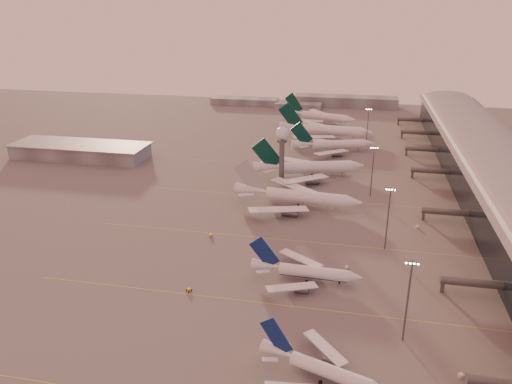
# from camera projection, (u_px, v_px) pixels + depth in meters

# --- Properties ---
(ground) EXTENTS (700.00, 700.00, 0.00)m
(ground) POSITION_uv_depth(u_px,v_px,m) (203.00, 315.00, 149.58)
(ground) COLOR #545252
(ground) RESTS_ON ground
(taxiway_markings) EXTENTS (180.00, 185.25, 0.02)m
(taxiway_markings) POSITION_uv_depth(u_px,v_px,m) (319.00, 242.00, 195.13)
(taxiway_markings) COLOR gold
(taxiway_markings) RESTS_ON ground
(terminal) EXTENTS (57.00, 362.00, 23.04)m
(terminal) POSITION_uv_depth(u_px,v_px,m) (502.00, 184.00, 226.15)
(terminal) COLOR black
(terminal) RESTS_ON ground
(hangar) EXTENTS (82.00, 27.00, 8.50)m
(hangar) POSITION_uv_depth(u_px,v_px,m) (81.00, 150.00, 298.63)
(hangar) COLOR slate
(hangar) RESTS_ON ground
(radar_tower) EXTENTS (6.40, 6.40, 31.10)m
(radar_tower) POSITION_uv_depth(u_px,v_px,m) (282.00, 144.00, 250.85)
(radar_tower) COLOR #505357
(radar_tower) RESTS_ON ground
(mast_a) EXTENTS (3.60, 0.56, 25.00)m
(mast_a) POSITION_uv_depth(u_px,v_px,m) (408.00, 298.00, 133.73)
(mast_a) COLOR #505357
(mast_a) RESTS_ON ground
(mast_b) EXTENTS (3.60, 0.56, 25.00)m
(mast_b) POSITION_uv_depth(u_px,v_px,m) (388.00, 216.00, 184.59)
(mast_b) COLOR #505357
(mast_b) RESTS_ON ground
(mast_c) EXTENTS (3.60, 0.56, 25.00)m
(mast_c) POSITION_uv_depth(u_px,v_px,m) (372.00, 169.00, 235.81)
(mast_c) COLOR #505357
(mast_c) RESTS_ON ground
(mast_d) EXTENTS (3.60, 0.56, 25.00)m
(mast_d) POSITION_uv_depth(u_px,v_px,m) (368.00, 125.00, 318.48)
(mast_d) COLOR #505357
(mast_d) RESTS_ON ground
(distant_horizon) EXTENTS (165.00, 37.50, 9.00)m
(distant_horizon) POSITION_uv_depth(u_px,v_px,m) (314.00, 102.00, 444.97)
(distant_horizon) COLOR slate
(distant_horizon) RESTS_ON ground
(narrowbody_near) EXTENTS (33.11, 25.98, 13.42)m
(narrowbody_near) POSITION_uv_depth(u_px,v_px,m) (321.00, 371.00, 123.13)
(narrowbody_near) COLOR white
(narrowbody_near) RESTS_ON ground
(narrowbody_mid) EXTENTS (38.12, 30.43, 14.89)m
(narrowbody_mid) POSITION_uv_depth(u_px,v_px,m) (305.00, 273.00, 166.66)
(narrowbody_mid) COLOR white
(narrowbody_mid) RESTS_ON ground
(widebody_white) EXTENTS (59.67, 47.62, 20.99)m
(widebody_white) POSITION_uv_depth(u_px,v_px,m) (297.00, 199.00, 227.13)
(widebody_white) COLOR white
(widebody_white) RESTS_ON ground
(greentail_a) EXTENTS (59.01, 46.97, 22.04)m
(greentail_a) POSITION_uv_depth(u_px,v_px,m) (309.00, 170.00, 265.95)
(greentail_a) COLOR white
(greentail_a) RESTS_ON ground
(greentail_b) EXTENTS (51.97, 41.36, 19.43)m
(greentail_b) POSITION_uv_depth(u_px,v_px,m) (333.00, 146.00, 310.28)
(greentail_b) COLOR white
(greentail_b) RESTS_ON ground
(greentail_c) EXTENTS (64.88, 52.31, 23.55)m
(greentail_c) POSITION_uv_depth(u_px,v_px,m) (326.00, 132.00, 341.14)
(greentail_c) COLOR white
(greentail_c) RESTS_ON ground
(greentail_d) EXTENTS (56.74, 45.11, 21.31)m
(greentail_d) POSITION_uv_depth(u_px,v_px,m) (320.00, 118.00, 384.30)
(greentail_d) COLOR white
(greentail_d) RESTS_ON ground
(gsv_catering_a) EXTENTS (5.71, 4.54, 4.30)m
(gsv_catering_a) POSITION_uv_depth(u_px,v_px,m) (463.00, 370.00, 124.09)
(gsv_catering_a) COLOR white
(gsv_catering_a) RESTS_ON ground
(gsv_tug_mid) EXTENTS (3.87, 3.50, 0.95)m
(gsv_tug_mid) POSITION_uv_depth(u_px,v_px,m) (189.00, 290.00, 161.69)
(gsv_tug_mid) COLOR gold
(gsv_tug_mid) RESTS_ON ground
(gsv_truck_b) EXTENTS (5.61, 2.27, 2.23)m
(gsv_truck_b) POSITION_uv_depth(u_px,v_px,m) (348.00, 266.00, 174.81)
(gsv_truck_b) COLOR white
(gsv_truck_b) RESTS_ON ground
(gsv_truck_c) EXTENTS (5.64, 5.54, 2.35)m
(gsv_truck_c) POSITION_uv_depth(u_px,v_px,m) (212.00, 234.00, 199.09)
(gsv_truck_c) COLOR gold
(gsv_truck_c) RESTS_ON ground
(gsv_catering_b) EXTENTS (5.24, 2.56, 4.27)m
(gsv_catering_b) POSITION_uv_depth(u_px,v_px,m) (418.00, 223.00, 206.02)
(gsv_catering_b) COLOR white
(gsv_catering_b) RESTS_ON ground
(gsv_truck_d) EXTENTS (3.25, 4.98, 1.89)m
(gsv_truck_d) POSITION_uv_depth(u_px,v_px,m) (238.00, 170.00, 275.47)
(gsv_truck_d) COLOR #5B5D60
(gsv_truck_d) RESTS_ON ground
(gsv_tug_hangar) EXTENTS (3.93, 3.37, 0.96)m
(gsv_tug_hangar) POSITION_uv_depth(u_px,v_px,m) (341.00, 163.00, 287.84)
(gsv_tug_hangar) COLOR #5B5D60
(gsv_tug_hangar) RESTS_ON ground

